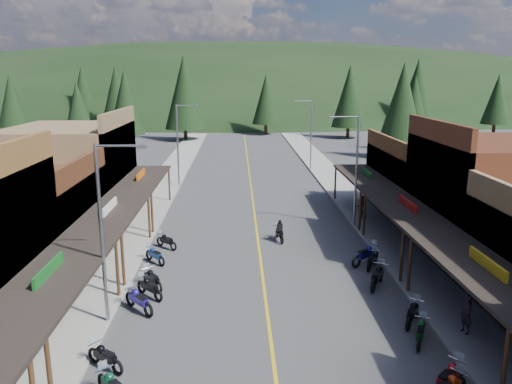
{
  "coord_description": "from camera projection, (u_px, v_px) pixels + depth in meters",
  "views": [
    {
      "loc": [
        -1.32,
        -26.37,
        10.69
      ],
      "look_at": [
        -0.08,
        6.44,
        3.0
      ],
      "focal_mm": 35.0,
      "sensor_mm": 36.0,
      "label": 1
    }
  ],
  "objects": [
    {
      "name": "bike_west_8",
      "position": [
        155.0,
        254.0,
        28.99
      ],
      "size": [
        1.71,
        1.82,
        1.07
      ],
      "primitive_type": null,
      "rotation": [
        0.0,
        0.0,
        0.72
      ],
      "color": "navy",
      "rests_on": "ground"
    },
    {
      "name": "bike_east_3",
      "position": [
        449.0,
        377.0,
        17.08
      ],
      "size": [
        2.09,
        1.96,
        1.23
      ],
      "primitive_type": null,
      "rotation": [
        0.0,
        0.0,
        -0.85
      ],
      "color": "maroon",
      "rests_on": "ground"
    },
    {
      "name": "streetlight_1",
      "position": [
        179.0,
        141.0,
        48.28
      ],
      "size": [
        2.16,
        0.18,
        8.0
      ],
      "color": "gray",
      "rests_on": "ground"
    },
    {
      "name": "shop_west_2",
      "position": [
        22.0,
        221.0,
        28.71
      ],
      "size": [
        10.9,
        9.0,
        6.2
      ],
      "color": "#3F2111",
      "rests_on": "ground"
    },
    {
      "name": "pine_0",
      "position": [
        12.0,
        101.0,
        85.52
      ],
      "size": [
        5.04,
        5.04,
        11.0
      ],
      "color": "black",
      "rests_on": "ground"
    },
    {
      "name": "shop_west_3",
      "position": [
        73.0,
        172.0,
        37.83
      ],
      "size": [
        10.9,
        10.2,
        8.2
      ],
      "color": "brown",
      "rests_on": "ground"
    },
    {
      "name": "bike_west_7",
      "position": [
        152.0,
        278.0,
        25.53
      ],
      "size": [
        1.68,
        2.0,
        1.13
      ],
      "primitive_type": null,
      "rotation": [
        0.0,
        0.0,
        0.61
      ],
      "color": "black",
      "rests_on": "ground"
    },
    {
      "name": "sidewalk_west",
      "position": [
        160.0,
        190.0,
        47.27
      ],
      "size": [
        3.4,
        94.0,
        0.15
      ],
      "primitive_type": "cube",
      "color": "gray",
      "rests_on": "ground"
    },
    {
      "name": "shop_east_3",
      "position": [
        430.0,
        182.0,
        39.07
      ],
      "size": [
        10.9,
        10.2,
        6.2
      ],
      "color": "#4C2D16",
      "rests_on": "ground"
    },
    {
      "name": "shop_east_2",
      "position": [
        493.0,
        200.0,
        29.5
      ],
      "size": [
        10.9,
        9.0,
        8.2
      ],
      "color": "#562B19",
      "rests_on": "ground"
    },
    {
      "name": "rider_on_bike",
      "position": [
        280.0,
        232.0,
        32.93
      ],
      "size": [
        0.93,
        2.03,
        1.49
      ],
      "rotation": [
        0.0,
        0.0,
        0.15
      ],
      "color": "black",
      "rests_on": "ground"
    },
    {
      "name": "streetlight_2",
      "position": [
        355.0,
        166.0,
        35.17
      ],
      "size": [
        2.16,
        0.18,
        8.0
      ],
      "color": "gray",
      "rests_on": "ground"
    },
    {
      "name": "pine_1",
      "position": [
        116.0,
        94.0,
        93.72
      ],
      "size": [
        5.88,
        5.88,
        12.5
      ],
      "color": "black",
      "rests_on": "ground"
    },
    {
      "name": "pine_3",
      "position": [
        266.0,
        99.0,
        91.03
      ],
      "size": [
        5.04,
        5.04,
        11.0
      ],
      "color": "black",
      "rests_on": "ground"
    },
    {
      "name": "pine_11",
      "position": [
        402.0,
        103.0,
        64.22
      ],
      "size": [
        5.82,
        5.82,
        12.4
      ],
      "color": "black",
      "rests_on": "ground"
    },
    {
      "name": "pine_5",
      "position": [
        417.0,
        90.0,
        97.63
      ],
      "size": [
        6.72,
        6.72,
        14.0
      ],
      "color": "black",
      "rests_on": "ground"
    },
    {
      "name": "bike_west_6",
      "position": [
        149.0,
        287.0,
        24.49
      ],
      "size": [
        1.86,
        1.89,
        1.14
      ],
      "primitive_type": null,
      "rotation": [
        0.0,
        0.0,
        0.77
      ],
      "color": "black",
      "rests_on": "ground"
    },
    {
      "name": "bike_west_9",
      "position": [
        166.0,
        240.0,
        31.49
      ],
      "size": [
        1.77,
        1.73,
        1.06
      ],
      "primitive_type": null,
      "rotation": [
        0.0,
        0.0,
        0.81
      ],
      "color": "black",
      "rests_on": "ground"
    },
    {
      "name": "centerline",
      "position": [
        251.0,
        190.0,
        47.6
      ],
      "size": [
        0.15,
        90.0,
        0.01
      ],
      "primitive_type": "cube",
      "color": "gold",
      "rests_on": "ground"
    },
    {
      "name": "pedestrian_east_a",
      "position": [
        467.0,
        314.0,
        20.76
      ],
      "size": [
        0.56,
        0.71,
        1.69
      ],
      "primitive_type": "imported",
      "rotation": [
        0.0,
        0.0,
        -1.29
      ],
      "color": "black",
      "rests_on": "sidewalk_east"
    },
    {
      "name": "ridge_hill",
      "position": [
        241.0,
        110.0,
        159.5
      ],
      "size": [
        310.0,
        140.0,
        60.0
      ],
      "primitive_type": "ellipsoid",
      "color": "black",
      "rests_on": "ground"
    },
    {
      "name": "bike_east_5",
      "position": [
        413.0,
        312.0,
        21.88
      ],
      "size": [
        1.61,
        2.0,
        1.12
      ],
      "primitive_type": null,
      "rotation": [
        0.0,
        0.0,
        -0.58
      ],
      "color": "black",
      "rests_on": "ground"
    },
    {
      "name": "bike_east_7",
      "position": [
        372.0,
        259.0,
        28.21
      ],
      "size": [
        1.45,
        1.94,
        1.07
      ],
      "primitive_type": null,
      "rotation": [
        0.0,
        0.0,
        -0.5
      ],
      "color": "black",
      "rests_on": "ground"
    },
    {
      "name": "streetlight_0",
      "position": [
        105.0,
        227.0,
        21.03
      ],
      "size": [
        2.16,
        0.18,
        8.0
      ],
      "color": "gray",
      "rests_on": "ground"
    },
    {
      "name": "bike_east_4",
      "position": [
        421.0,
        331.0,
        20.29
      ],
      "size": [
        1.4,
        2.01,
        1.1
      ],
      "primitive_type": null,
      "rotation": [
        0.0,
        0.0,
        -0.44
      ],
      "color": "#0D4219",
      "rests_on": "ground"
    },
    {
      "name": "pedestrian_east_b",
      "position": [
        362.0,
        207.0,
        37.58
      ],
      "size": [
        0.98,
        0.77,
        1.77
      ],
      "primitive_type": "imported",
      "rotation": [
        0.0,
        0.0,
        3.5
      ],
      "color": "#4E3731",
      "rests_on": "sidewalk_east"
    },
    {
      "name": "pine_9",
      "position": [
        414.0,
        106.0,
        71.36
      ],
      "size": [
        4.93,
        4.93,
        10.8
      ],
      "color": "black",
      "rests_on": "ground"
    },
    {
      "name": "bike_west_4",
      "position": [
        105.0,
        356.0,
        18.5
      ],
      "size": [
        1.89,
        1.67,
        1.09
      ],
      "primitive_type": null,
      "rotation": [
        0.0,
        0.0,
        0.91
      ],
      "color": "black",
      "rests_on": "ground"
    },
    {
      "name": "streetlight_3",
      "position": [
        310.0,
        132.0,
        56.57
      ],
      "size": [
        2.16,
        0.18,
        8.0
      ],
      "color": "gray",
      "rests_on": "ground"
    },
    {
      "name": "bike_east_8",
      "position": [
        366.0,
        254.0,
        28.77
      ],
      "size": [
        2.28,
        2.02,
        1.31
      ],
      "primitive_type": null,
      "rotation": [
        0.0,
        0.0,
        -0.91
      ],
      "color": "navy",
      "rests_on": "ground"
    },
    {
      "name": "sidewalk_east",
      "position": [
        342.0,
        189.0,
        47.91
      ],
      "size": [
        3.4,
        94.0,
        0.15
      ],
      "primitive_type": "cube",
      "color": "gray",
      "rests_on": "ground"
    },
    {
      "name": "pine_8",
      "position": [
        78.0,
        113.0,
        64.89
      ],
      "size": [
        4.48,
        4.48,
        10.0
      ],
      "color": "black",
      "rests_on": "ground"
    },
    {
      "name": "pine_10",
      "position": [
        125.0,
        102.0,
        74.58
      ],
      "size": [
        5.38,
        5.38,
        11.6
      ],
      "color": "black",
      "rests_on": "ground"
    },
    {
      "name": "pine_7",
      "position": [
        83.0,
        93.0,
        99.26
      ],
      "size": [
        5.88,
        5.88,
        12.5
      ],
      "color": "black",
      "rests_on": "ground"
    },
    {
      "name": "pine_4",
      "position": [
        349.0,
        96.0,
        85.54
      ],
      "size": [
        5.88,
        5.88,
        12.5
      ],
      "color": "black",
      "rests_on": "ground"
    },
    {
      "name": "ground",
      "position": [
        262.0,
        270.0,
        28.14
      ],
      "size": [
        220.0,
        220.0,
        0.0
      ],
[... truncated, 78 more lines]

